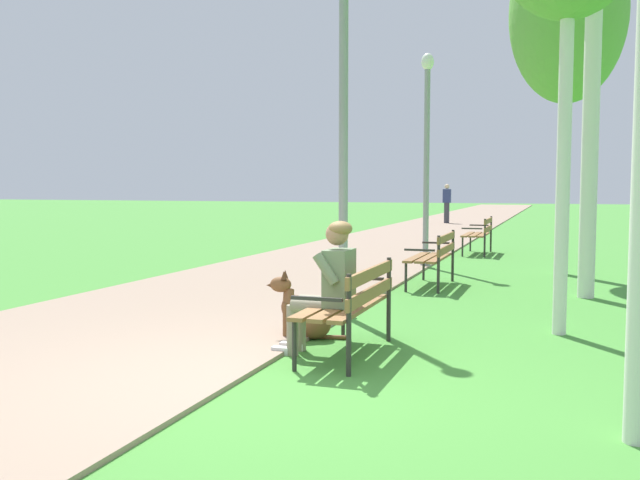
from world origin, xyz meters
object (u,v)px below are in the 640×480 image
Objects in this scene: person_seated_on_near_bench at (328,283)px; birch_tree_fourth at (568,15)px; park_bench_far at (480,232)px; dog_brown at (304,314)px; pedestrian_distant at (447,204)px; park_bench_near at (352,301)px; lamp_post_mid at (427,158)px; lamp_post_near at (343,132)px; park_bench_mid at (434,254)px.

birch_tree_fourth is (2.01, 7.02, 3.84)m from person_seated_on_near_bench.
park_bench_far is at bearing 88.72° from person_seated_on_near_bench.
park_bench_far is at bearing 85.94° from dog_brown.
birch_tree_fourth reaches higher than pedestrian_distant.
park_bench_near is at bearing -37.10° from dog_brown.
park_bench_far is at bearing 118.94° from birch_tree_fourth.
lamp_post_mid is at bearing -103.32° from park_bench_far.
lamp_post_near is at bearing 109.72° from park_bench_near.
park_bench_near is 4.66m from park_bench_mid.
park_bench_near is at bearing 20.15° from person_seated_on_near_bench.
park_bench_far is 10.25m from person_seated_on_near_bench.
park_bench_near is 22.92m from pedestrian_distant.
park_bench_near and park_bench_far have the same top height.
park_bench_mid is 18.29m from pedestrian_distant.
pedestrian_distant is at bearing 97.53° from lamp_post_mid.
pedestrian_distant reaches higher than dog_brown.
lamp_post_mid is (-0.68, 7.21, 1.60)m from park_bench_near.
dog_brown is 22.35m from pedestrian_distant.
pedestrian_distant is at bearing 102.35° from park_bench_far.
birch_tree_fourth is at bearing 69.01° from dog_brown.
person_seated_on_near_bench is 7.44m from lamp_post_mid.
person_seated_on_near_bench is 0.29× the size of lamp_post_near.
park_bench_near is 0.35× the size of lamp_post_near.
birch_tree_fourth is (2.47, 6.44, 4.26)m from dog_brown.
dog_brown is at bearing -89.89° from lamp_post_mid.
birch_tree_fourth reaches higher than lamp_post_mid.
park_bench_mid is 1.20× the size of person_seated_on_near_bench.
park_bench_mid is 1.00× the size of park_bench_far.
dog_brown is 0.50× the size of pedestrian_distant.
lamp_post_near is (-0.46, 1.94, 1.52)m from person_seated_on_near_bench.
birch_tree_fourth is (2.48, 5.08, 2.32)m from lamp_post_near.
park_bench_near is at bearing -70.28° from lamp_post_near.
birch_tree_fourth is at bearing 64.00° from lamp_post_near.
dog_brown is at bearing -94.06° from park_bench_far.
birch_tree_fourth is at bearing 75.42° from park_bench_near.
park_bench_near is 10.17m from park_bench_far.
person_seated_on_near_bench reaches higher than park_bench_mid.
lamp_post_mid is (-0.01, 6.71, 1.85)m from dog_brown.
dog_brown is 0.20× the size of lamp_post_mid.
park_bench_mid is 4.97m from birch_tree_fourth.
park_bench_near is at bearing -90.12° from park_bench_far.
birch_tree_fourth reaches higher than park_bench_near.
lamp_post_mid reaches higher than dog_brown.
lamp_post_mid is at bearing -82.47° from pedestrian_distant.
lamp_post_mid reaches higher than park_bench_mid.
person_seated_on_near_bench is (-0.15, -4.74, 0.17)m from park_bench_mid.
dog_brown is at bearing -89.81° from lamp_post_near.
dog_brown is 8.11m from birch_tree_fourth.
park_bench_mid is 0.91× the size of pedestrian_distant.
lamp_post_mid reaches higher than pedestrian_distant.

